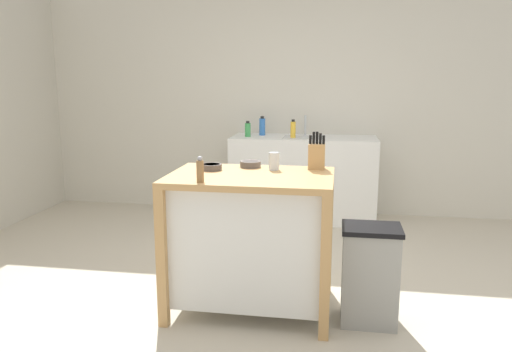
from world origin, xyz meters
name	(u,v)px	position (x,y,z in m)	size (l,w,h in m)	color
ground_plane	(270,306)	(0.00, 0.00, 0.00)	(6.97, 6.97, 0.00)	#BCB29E
wall_back	(302,97)	(0.00, 2.53, 1.30)	(5.97, 0.10, 2.60)	beige
kitchen_island	(251,235)	(-0.12, -0.04, 0.51)	(1.05, 0.72, 0.91)	tan
knife_block	(317,155)	(0.28, 0.21, 1.01)	(0.11, 0.09, 0.25)	tan
bowl_stoneware_deep	(250,164)	(-0.17, 0.21, 0.94)	(0.14, 0.14, 0.04)	#564C47
bowl_ceramic_small	(212,167)	(-0.41, 0.06, 0.94)	(0.14, 0.14, 0.04)	#564C47
drinking_cup	(274,161)	(0.00, 0.14, 0.97)	(0.07, 0.07, 0.12)	silver
pepper_grinder	(200,170)	(-0.38, -0.33, 0.99)	(0.04, 0.04, 0.16)	olive
trash_bin	(370,275)	(0.64, -0.12, 0.32)	(0.36, 0.28, 0.63)	gray
sink_counter	(303,178)	(0.06, 2.18, 0.45)	(1.54, 0.60, 0.90)	silver
sink_faucet	(305,125)	(0.06, 2.32, 1.01)	(0.02, 0.02, 0.22)	#B7BCC1
bottle_spray_cleaner	(248,129)	(-0.54, 2.12, 0.97)	(0.06, 0.06, 0.17)	green
bottle_hand_soap	(262,126)	(-0.41, 2.27, 0.99)	(0.07, 0.07, 0.21)	blue
bottle_dish_soap	(293,129)	(-0.05, 2.11, 0.98)	(0.06, 0.06, 0.19)	yellow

